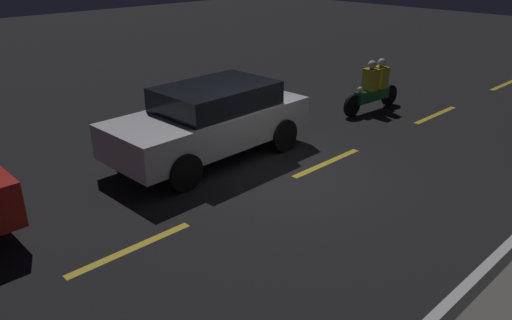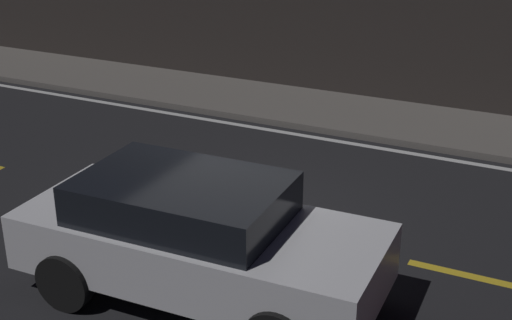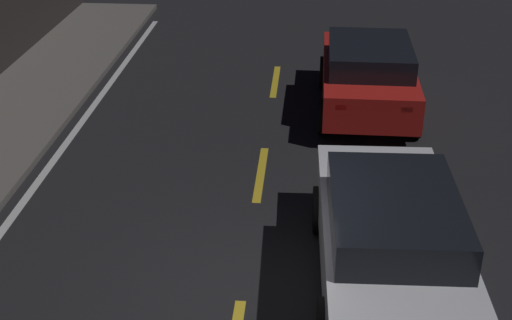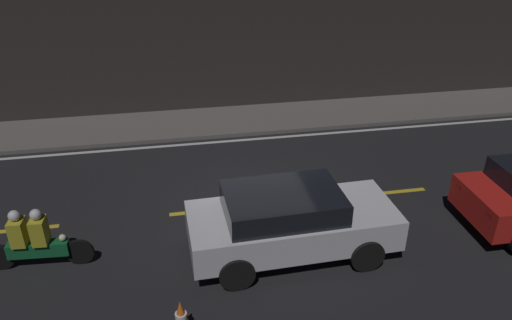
{
  "view_description": "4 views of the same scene",
  "coord_description": "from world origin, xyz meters",
  "views": [
    {
      "loc": [
        6.45,
        5.64,
        4.01
      ],
      "look_at": [
        1.25,
        0.26,
        0.81
      ],
      "focal_mm": 35.0,
      "sensor_mm": 36.0,
      "label": 1
    },
    {
      "loc": [
        4.25,
        -8.08,
        4.74
      ],
      "look_at": [
        0.46,
        -0.34,
        1.19
      ],
      "focal_mm": 50.0,
      "sensor_mm": 36.0,
      "label": 2
    },
    {
      "loc": [
        -7.32,
        -0.79,
        5.81
      ],
      "look_at": [
        1.71,
        -0.06,
        1.18
      ],
      "focal_mm": 50.0,
      "sensor_mm": 36.0,
      "label": 3
    },
    {
      "loc": [
        -1.76,
        -10.04,
        6.66
      ],
      "look_at": [
        0.11,
        0.12,
        1.2
      ],
      "focal_mm": 35.0,
      "sensor_mm": 36.0,
      "label": 4
    }
  ],
  "objects": [
    {
      "name": "lane_dash_e",
      "position": [
        8.0,
        0.0,
        0.0
      ],
      "size": [
        2.0,
        0.14,
        0.01
      ],
      "color": "gold",
      "rests_on": "ground"
    },
    {
      "name": "lane_dash_d",
      "position": [
        3.5,
        0.0,
        0.0
      ],
      "size": [
        2.0,
        0.14,
        0.01
      ],
      "color": "gold",
      "rests_on": "ground"
    },
    {
      "name": "ground_plane",
      "position": [
        0.0,
        0.0,
        0.0
      ],
      "size": [
        56.0,
        56.0,
        0.0
      ],
      "primitive_type": "plane",
      "color": "black"
    },
    {
      "name": "sedan_white",
      "position": [
        0.45,
        -1.88,
        0.81
      ],
      "size": [
        4.29,
        1.98,
        1.49
      ],
      "rotation": [
        0.0,
        0.0,
        0.03
      ],
      "color": "silver",
      "rests_on": "ground"
    },
    {
      "name": "taxi_red",
      "position": [
        6.45,
        -1.96,
        0.81
      ],
      "size": [
        4.04,
        1.96,
        1.48
      ],
      "rotation": [
        0.0,
        0.0,
        -0.01
      ],
      "color": "red",
      "rests_on": "ground"
    }
  ]
}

